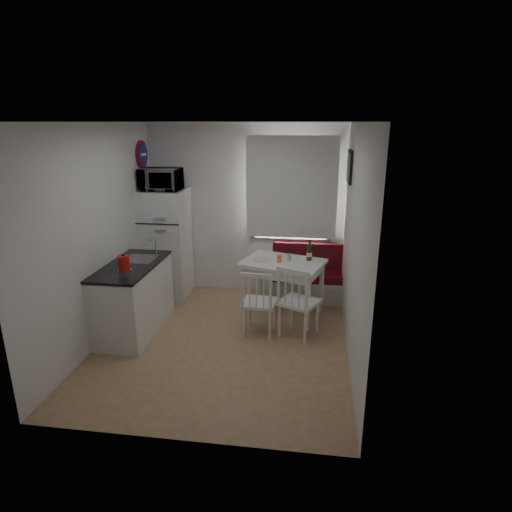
{
  "coord_description": "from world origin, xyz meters",
  "views": [
    {
      "loc": [
        1.05,
        -4.65,
        2.6
      ],
      "look_at": [
        0.34,
        0.5,
        0.97
      ],
      "focal_mm": 30.0,
      "sensor_mm": 36.0,
      "label": 1
    }
  ],
  "objects_px": {
    "kitchen_counter": "(134,297)",
    "chair_right": "(299,296)",
    "wine_bottle": "(309,250)",
    "kettle": "(124,263)",
    "dining_table": "(283,268)",
    "microwave": "(161,179)",
    "fridge": "(166,244)",
    "chair_left": "(258,297)",
    "bench": "(308,281)"
  },
  "relations": [
    {
      "from": "chair_right",
      "to": "kettle",
      "type": "bearing_deg",
      "value": -146.23
    },
    {
      "from": "dining_table",
      "to": "wine_bottle",
      "type": "bearing_deg",
      "value": 32.83
    },
    {
      "from": "fridge",
      "to": "microwave",
      "type": "xyz_separation_m",
      "value": [
        0.0,
        -0.05,
        0.98
      ]
    },
    {
      "from": "fridge",
      "to": "dining_table",
      "type": "bearing_deg",
      "value": -16.31
    },
    {
      "from": "bench",
      "to": "fridge",
      "type": "height_order",
      "value": "fridge"
    },
    {
      "from": "dining_table",
      "to": "bench",
      "type": "bearing_deg",
      "value": 78.5
    },
    {
      "from": "kitchen_counter",
      "to": "chair_right",
      "type": "height_order",
      "value": "kitchen_counter"
    },
    {
      "from": "chair_left",
      "to": "chair_right",
      "type": "distance_m",
      "value": 0.5
    },
    {
      "from": "chair_left",
      "to": "microwave",
      "type": "distance_m",
      "value": 2.33
    },
    {
      "from": "chair_left",
      "to": "bench",
      "type": "bearing_deg",
      "value": 69.0
    },
    {
      "from": "dining_table",
      "to": "kettle",
      "type": "xyz_separation_m",
      "value": [
        -1.81,
        -0.99,
        0.31
      ]
    },
    {
      "from": "kettle",
      "to": "kitchen_counter",
      "type": "bearing_deg",
      "value": 99.86
    },
    {
      "from": "microwave",
      "to": "kettle",
      "type": "distance_m",
      "value": 1.68
    },
    {
      "from": "chair_right",
      "to": "fridge",
      "type": "distance_m",
      "value": 2.42
    },
    {
      "from": "kitchen_counter",
      "to": "fridge",
      "type": "distance_m",
      "value": 1.3
    },
    {
      "from": "bench",
      "to": "dining_table",
      "type": "bearing_deg",
      "value": -118.38
    },
    {
      "from": "chair_right",
      "to": "kettle",
      "type": "xyz_separation_m",
      "value": [
        -2.06,
        -0.32,
        0.43
      ]
    },
    {
      "from": "dining_table",
      "to": "chair_right",
      "type": "relative_size",
      "value": 2.11
    },
    {
      "from": "dining_table",
      "to": "kettle",
      "type": "height_order",
      "value": "kettle"
    },
    {
      "from": "kitchen_counter",
      "to": "chair_right",
      "type": "xyz_separation_m",
      "value": [
        2.1,
        0.04,
        0.13
      ]
    },
    {
      "from": "kitchen_counter",
      "to": "dining_table",
      "type": "bearing_deg",
      "value": 20.87
    },
    {
      "from": "dining_table",
      "to": "chair_right",
      "type": "height_order",
      "value": "chair_right"
    },
    {
      "from": "dining_table",
      "to": "chair_right",
      "type": "distance_m",
      "value": 0.72
    },
    {
      "from": "wine_bottle",
      "to": "kitchen_counter",
      "type": "bearing_deg",
      "value": -159.89
    },
    {
      "from": "kitchen_counter",
      "to": "dining_table",
      "type": "xyz_separation_m",
      "value": [
        1.85,
        0.71,
        0.25
      ]
    },
    {
      "from": "dining_table",
      "to": "microwave",
      "type": "distance_m",
      "value": 2.19
    },
    {
      "from": "kitchen_counter",
      "to": "chair_right",
      "type": "bearing_deg",
      "value": 1.09
    },
    {
      "from": "chair_right",
      "to": "microwave",
      "type": "relative_size",
      "value": 1.01
    },
    {
      "from": "kitchen_counter",
      "to": "bench",
      "type": "relative_size",
      "value": 1.12
    },
    {
      "from": "kitchen_counter",
      "to": "microwave",
      "type": "relative_size",
      "value": 2.29
    },
    {
      "from": "kitchen_counter",
      "to": "chair_right",
      "type": "relative_size",
      "value": 2.27
    },
    {
      "from": "microwave",
      "to": "kitchen_counter",
      "type": "bearing_deg",
      "value": -90.94
    },
    {
      "from": "kitchen_counter",
      "to": "fridge",
      "type": "relative_size",
      "value": 0.8
    },
    {
      "from": "dining_table",
      "to": "chair_left",
      "type": "bearing_deg",
      "value": -93.88
    },
    {
      "from": "dining_table",
      "to": "wine_bottle",
      "type": "xyz_separation_m",
      "value": [
        0.35,
        0.1,
        0.23
      ]
    },
    {
      "from": "bench",
      "to": "chair_left",
      "type": "distance_m",
      "value": 1.46
    },
    {
      "from": "bench",
      "to": "dining_table",
      "type": "relative_size",
      "value": 0.96
    },
    {
      "from": "chair_left",
      "to": "fridge",
      "type": "relative_size",
      "value": 0.28
    },
    {
      "from": "chair_right",
      "to": "kettle",
      "type": "height_order",
      "value": "kettle"
    },
    {
      "from": "kettle",
      "to": "wine_bottle",
      "type": "bearing_deg",
      "value": 26.87
    },
    {
      "from": "dining_table",
      "to": "kettle",
      "type": "distance_m",
      "value": 2.08
    },
    {
      "from": "kitchen_counter",
      "to": "wine_bottle",
      "type": "xyz_separation_m",
      "value": [
        2.2,
        0.81,
        0.48
      ]
    },
    {
      "from": "microwave",
      "to": "dining_table",
      "type": "bearing_deg",
      "value": -14.87
    },
    {
      "from": "chair_right",
      "to": "wine_bottle",
      "type": "xyz_separation_m",
      "value": [
        0.1,
        0.77,
        0.36
      ]
    },
    {
      "from": "kitchen_counter",
      "to": "wine_bottle",
      "type": "bearing_deg",
      "value": 20.11
    },
    {
      "from": "chair_left",
      "to": "kettle",
      "type": "relative_size",
      "value": 2.11
    },
    {
      "from": "chair_right",
      "to": "dining_table",
      "type": "bearing_deg",
      "value": 135.33
    },
    {
      "from": "chair_left",
      "to": "microwave",
      "type": "height_order",
      "value": "microwave"
    },
    {
      "from": "fridge",
      "to": "chair_left",
      "type": "bearing_deg",
      "value": -37.05
    },
    {
      "from": "dining_table",
      "to": "wine_bottle",
      "type": "relative_size",
      "value": 4.24
    }
  ]
}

